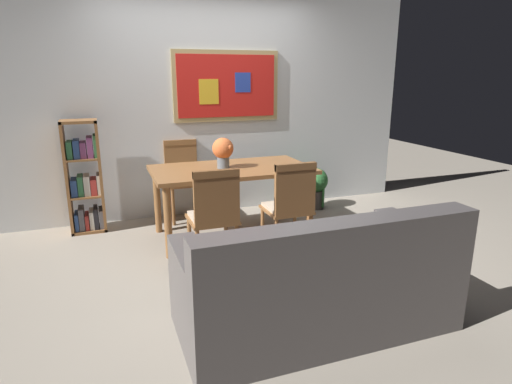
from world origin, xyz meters
The scene contains 11 objects.
ground_plane centered at (0.00, 0.00, 0.00)m, with size 12.00×12.00×0.00m, color gray.
wall_back_with_painting centered at (0.01, 1.50, 1.30)m, with size 5.20×0.14×2.60m.
dining_table centered at (0.03, 0.57, 0.64)m, with size 1.60×0.88×0.73m.
dining_chair_near_left centered at (-0.36, -0.19, 0.54)m, with size 0.40×0.41×0.91m.
dining_chair_far_left centered at (-0.34, 1.33, 0.54)m, with size 0.40×0.41×0.91m.
dining_chair_near_right centered at (0.35, -0.16, 0.54)m, with size 0.40×0.41×0.91m.
leather_couch centered at (0.04, -1.29, 0.31)m, with size 1.80×0.84×0.84m.
bookshelf centered at (-1.39, 1.23, 0.55)m, with size 0.36×0.28×1.20m.
potted_ivy centered at (1.29, 1.12, 0.29)m, with size 0.31×0.31×0.52m.
flower_vase centered at (-0.06, 0.57, 0.91)m, with size 0.22×0.21×0.31m.
tv_remote centered at (0.56, 0.41, 0.74)m, with size 0.15×0.14×0.02m.
Camera 1 is at (-1.21, -3.54, 1.65)m, focal length 30.19 mm.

